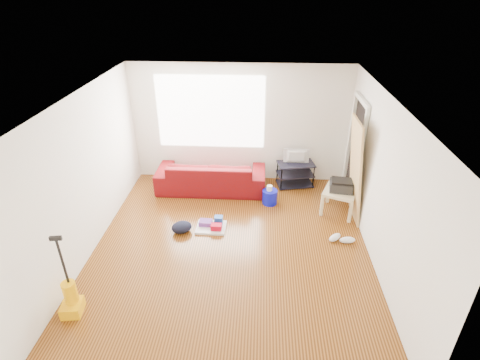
# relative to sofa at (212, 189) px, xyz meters

# --- Properties ---
(room) EXTENTS (4.51, 5.01, 2.51)m
(room) POSITION_rel_sofa_xyz_m (0.63, -1.80, 1.25)
(room) COLOR #422309
(room) RESTS_ON ground
(sofa) EXTENTS (2.23, 0.87, 0.65)m
(sofa) POSITION_rel_sofa_xyz_m (0.00, 0.00, 0.00)
(sofa) COLOR #4C0B12
(sofa) RESTS_ON ground
(tv_stand) EXTENTS (0.82, 0.57, 0.52)m
(tv_stand) POSITION_rel_sofa_xyz_m (1.76, 0.27, 0.27)
(tv_stand) COLOR black
(tv_stand) RESTS_ON ground
(tv) EXTENTS (0.53, 0.07, 0.31)m
(tv) POSITION_rel_sofa_xyz_m (1.76, 0.27, 0.67)
(tv) COLOR black
(tv) RESTS_ON tv_stand
(side_table) EXTENTS (0.74, 0.74, 0.47)m
(side_table) POSITION_rel_sofa_xyz_m (2.51, -0.72, 0.39)
(side_table) COLOR beige
(side_table) RESTS_ON ground
(printer) EXTENTS (0.45, 0.37, 0.22)m
(printer) POSITION_rel_sofa_xyz_m (2.51, -0.72, 0.57)
(printer) COLOR black
(printer) RESTS_ON side_table
(bucket) EXTENTS (0.31, 0.31, 0.29)m
(bucket) POSITION_rel_sofa_xyz_m (1.22, -0.50, 0.00)
(bucket) COLOR #0B0FBE
(bucket) RESTS_ON ground
(toilet_paper) EXTENTS (0.11, 0.11, 0.10)m
(toilet_paper) POSITION_rel_sofa_xyz_m (1.20, -0.50, 0.20)
(toilet_paper) COLOR silver
(toilet_paper) RESTS_ON bucket
(cleaning_tray) EXTENTS (0.53, 0.43, 0.19)m
(cleaning_tray) POSITION_rel_sofa_xyz_m (0.18, -1.39, 0.06)
(cleaning_tray) COLOR white
(cleaning_tray) RESTS_ON ground
(backpack) EXTENTS (0.43, 0.39, 0.19)m
(backpack) POSITION_rel_sofa_xyz_m (-0.33, -1.54, 0.00)
(backpack) COLOR black
(backpack) RESTS_ON ground
(sneakers) EXTENTS (0.48, 0.27, 0.11)m
(sneakers) POSITION_rel_sofa_xyz_m (2.41, -1.65, 0.06)
(sneakers) COLOR white
(sneakers) RESTS_ON ground
(vacuum) EXTENTS (0.29, 0.32, 1.21)m
(vacuum) POSITION_rel_sofa_xyz_m (-1.44, -3.38, 0.22)
(vacuum) COLOR #FDB004
(vacuum) RESTS_ON ground
(door_panel) EXTENTS (0.24, 0.76, 1.89)m
(door_panel) POSITION_rel_sofa_xyz_m (2.69, -0.85, 0.00)
(door_panel) COLOR tan
(door_panel) RESTS_ON ground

